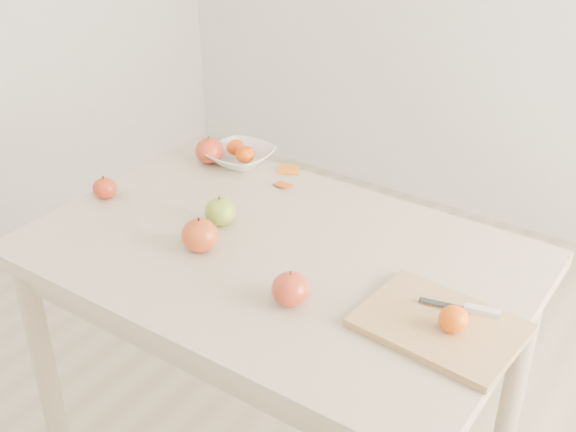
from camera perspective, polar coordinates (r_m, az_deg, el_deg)
The scene contains 14 objects.
table at distance 1.81m, azimuth -0.90°, elevation -5.30°, with size 1.20×0.80×0.75m.
cutting_board at distance 1.53m, azimuth 11.91°, elevation -8.46°, with size 0.32×0.24×0.02m, color tan.
board_tangerine at distance 1.49m, azimuth 12.96°, elevation -7.93°, with size 0.06×0.06×0.05m, color #DB6007.
fruit_bowl at distance 2.17m, azimuth -3.79°, elevation 4.72°, with size 0.19×0.19×0.05m, color white.
bowl_tangerine_near at distance 2.18m, azimuth -4.17°, elevation 5.43°, with size 0.05×0.05×0.05m, color #D14107.
bowl_tangerine_far at distance 2.13m, azimuth -3.42°, elevation 4.89°, with size 0.06×0.06×0.05m, color #CD3A07.
orange_peel_a at distance 2.12m, azimuth 0.05°, elevation 3.55°, with size 0.06×0.04×0.00m, color orange.
orange_peel_b at distance 2.04m, azimuth -0.38°, elevation 2.43°, with size 0.04×0.04×0.00m, color #EE5B10.
paring_knife at distance 1.56m, azimuth 14.59°, elevation -7.18°, with size 0.17×0.06×0.01m.
apple_green at distance 1.85m, azimuth -5.38°, elevation 0.33°, with size 0.08×0.08×0.07m, color #63981C.
apple_red_b at distance 1.75m, azimuth -6.98°, elevation -1.52°, with size 0.09×0.09×0.08m, color #A61F10.
apple_red_e at distance 1.55m, azimuth 0.20°, elevation -5.79°, with size 0.08×0.08×0.08m, color #990511.
apple_red_a at distance 2.18m, azimuth -6.24°, elevation 5.16°, with size 0.09×0.09×0.08m, color maroon.
apple_red_d at distance 2.03m, azimuth -14.28°, elevation 2.15°, with size 0.06×0.06×0.06m, color #A72415.
Camera 1 is at (0.86, -1.20, 1.69)m, focal length 45.00 mm.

